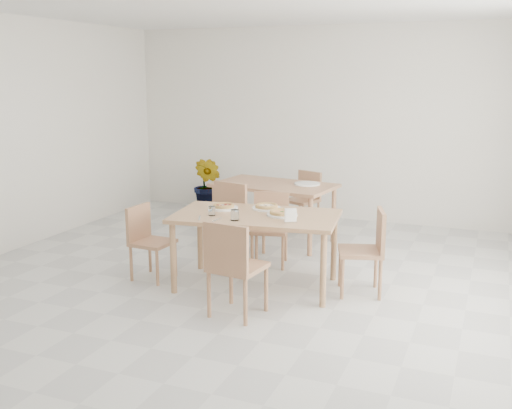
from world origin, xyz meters
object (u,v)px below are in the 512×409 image
at_px(second_table, 274,190).
at_px(main_table, 256,222).
at_px(pizza_margherita, 282,212).
at_px(chair_north, 270,223).
at_px(plate_pepperoni, 224,208).
at_px(tumbler_a, 235,215).
at_px(potted_plant, 208,185).
at_px(pizza_pepperoni, 224,206).
at_px(pizza_mushroom, 267,206).
at_px(chair_back_n, 305,196).
at_px(chair_south, 233,262).
at_px(plate_empty, 307,184).
at_px(plate_mushroom, 267,208).
at_px(chair_west, 147,237).
at_px(napkin_holder, 291,216).
at_px(chair_back_s, 237,213).
at_px(plate_margherita, 282,215).
at_px(chair_east, 369,246).
at_px(tumbler_b, 212,211).

bearing_deg(second_table, main_table, -67.87).
bearing_deg(pizza_margherita, chair_north, 118.88).
distance_m(plate_pepperoni, tumbler_a, 0.52).
distance_m(chair_north, potted_plant, 2.76).
bearing_deg(main_table, pizza_pepperoni, 157.53).
distance_m(pizza_mushroom, second_table, 1.45).
bearing_deg(chair_north, tumbler_a, -101.16).
bearing_deg(second_table, tumbler_a, -72.65).
bearing_deg(pizza_pepperoni, main_table, -14.80).
bearing_deg(chair_back_n, pizza_mushroom, -61.56).
bearing_deg(potted_plant, main_table, -55.27).
relative_size(chair_south, pizza_pepperoni, 3.05).
xyz_separation_m(main_table, chair_south, (0.11, -0.82, -0.17)).
height_order(chair_back_n, plate_empty, chair_back_n).
bearing_deg(plate_mushroom, pizza_pepperoni, -159.82).
height_order(main_table, plate_empty, plate_empty).
distance_m(chair_west, plate_pepperoni, 0.87).
distance_m(plate_pepperoni, napkin_holder, 0.88).
bearing_deg(chair_west, plate_mushroom, -64.95).
xyz_separation_m(chair_south, chair_back_n, (-0.37, 3.25, -0.05)).
xyz_separation_m(napkin_holder, chair_back_n, (-0.68, 2.62, -0.36)).
relative_size(main_table, chair_back_s, 1.90).
bearing_deg(main_table, pizza_margherita, 3.86).
xyz_separation_m(pizza_margherita, chair_back_n, (-0.51, 2.38, -0.32)).
distance_m(plate_margherita, tumbler_a, 0.50).
distance_m(chair_east, plate_mushroom, 1.11).
height_order(chair_west, chair_back_n, chair_back_n).
height_order(plate_mushroom, chair_back_s, chair_back_s).
bearing_deg(chair_south, napkin_holder, -109.20).
height_order(main_table, chair_west, chair_west).
height_order(chair_north, tumbler_b, tumbler_b).
height_order(plate_margherita, second_table, plate_margherita).
relative_size(plate_pepperoni, second_table, 0.19).
xyz_separation_m(chair_east, potted_plant, (-3.06, 2.61, -0.06)).
bearing_deg(pizza_margherita, pizza_mushroom, 139.61).
bearing_deg(pizza_margherita, napkin_holder, -54.89).
xyz_separation_m(chair_south, plate_pepperoni, (-0.52, 0.93, 0.25)).
xyz_separation_m(chair_west, pizza_margherita, (1.41, 0.24, 0.33)).
xyz_separation_m(tumbler_b, plate_empty, (0.37, 1.96, -0.04)).
distance_m(plate_margherita, plate_mushroom, 0.32).
xyz_separation_m(plate_mushroom, pizza_pepperoni, (-0.42, -0.15, 0.02)).
distance_m(plate_pepperoni, tumbler_b, 0.32).
height_order(plate_margherita, potted_plant, potted_plant).
xyz_separation_m(chair_south, napkin_holder, (0.31, 0.63, 0.30)).
bearing_deg(tumbler_a, pizza_pepperoni, 127.14).
distance_m(plate_pepperoni, chair_back_s, 0.80).
bearing_deg(chair_west, pizza_mushroom, -64.95).
bearing_deg(napkin_holder, potted_plant, 98.95).
xyz_separation_m(tumbler_a, plate_empty, (0.07, 2.06, -0.04)).
relative_size(plate_mushroom, pizza_pepperoni, 1.02).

